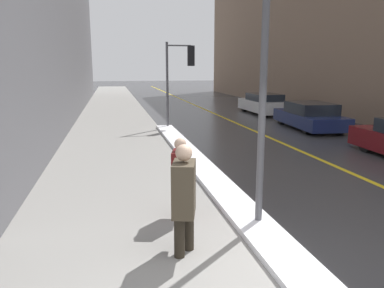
% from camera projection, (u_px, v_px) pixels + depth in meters
% --- Properties ---
extents(ground_plane, '(160.00, 160.00, 0.00)m').
position_uv_depth(ground_plane, '(286.00, 281.00, 4.89)').
color(ground_plane, '#38383A').
extents(sidewalk_slab, '(4.00, 80.00, 0.01)m').
position_uv_depth(sidewalk_slab, '(115.00, 123.00, 18.85)').
color(sidewalk_slab, gray).
rests_on(sidewalk_slab, ground).
extents(road_centre_stripe, '(0.16, 80.00, 0.00)m').
position_uv_depth(road_centre_stripe, '(229.00, 120.00, 20.08)').
color(road_centre_stripe, gold).
rests_on(road_centre_stripe, ground).
extents(snow_bank_curb, '(0.71, 14.26, 0.12)m').
position_uv_depth(snow_bank_curb, '(198.00, 164.00, 10.66)').
color(snow_bank_curb, white).
rests_on(snow_bank_curb, ground).
extents(lamp_post, '(0.28, 0.28, 4.46)m').
position_uv_depth(lamp_post, '(264.00, 70.00, 6.06)').
color(lamp_post, '#515156').
rests_on(lamp_post, ground).
extents(traffic_light_near, '(1.31, 0.32, 3.88)m').
position_uv_depth(traffic_light_near, '(182.00, 67.00, 16.97)').
color(traffic_light_near, '#515156').
rests_on(traffic_light_near, ground).
extents(pedestrian_in_glasses, '(0.45, 0.78, 1.67)m').
position_uv_depth(pedestrian_in_glasses, '(184.00, 194.00, 5.43)').
color(pedestrian_in_glasses, '#2A241B').
rests_on(pedestrian_in_glasses, ground).
extents(pedestrian_trailing, '(0.41, 0.55, 1.50)m').
position_uv_depth(pedestrian_trailing, '(180.00, 174.00, 6.80)').
color(pedestrian_trailing, '#340C0C').
rests_on(pedestrian_trailing, ground).
extents(parked_car_navy, '(2.15, 4.67, 1.20)m').
position_uv_depth(parked_car_navy, '(310.00, 116.00, 17.19)').
color(parked_car_navy, navy).
rests_on(parked_car_navy, ground).
extents(parked_car_white, '(1.75, 4.47, 1.22)m').
position_uv_depth(parked_car_white, '(264.00, 104.00, 22.88)').
color(parked_car_white, silver).
rests_on(parked_car_white, ground).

